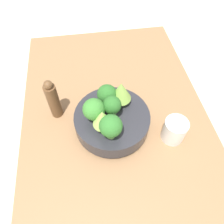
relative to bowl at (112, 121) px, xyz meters
The scene contains 11 objects.
ground_plane 0.09m from the bowl, 48.03° to the left, with size 6.00×6.00×0.00m, color beige.
table 0.07m from the bowl, 48.03° to the left, with size 1.16×0.67×0.04m.
bowl is the anchor object (origin of this frame).
romanesco_piece_far 0.11m from the bowl, 143.67° to the left, with size 0.07×0.07×0.09m.
broccoli_floret_left 0.09m from the bowl, behind, with size 0.07×0.07×0.08m.
romanesco_piece_near 0.10m from the bowl, 37.20° to the right, with size 0.06×0.06×0.09m.
broccoli_floret_right 0.11m from the bowl, 11.45° to the right, with size 0.07×0.07×0.09m.
broccoli_floret_center 0.08m from the bowl, 90.00° to the left, with size 0.06×0.06×0.09m.
broccoli_floret_front 0.10m from the bowl, 83.40° to the right, with size 0.07×0.07×0.09m.
cup 0.21m from the bowl, 70.57° to the left, with size 0.08×0.08×0.08m.
pepper_mill 0.21m from the bowl, 115.29° to the right, with size 0.04×0.04×0.17m.
Camera 1 is at (0.38, -0.08, 0.69)m, focal length 35.00 mm.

